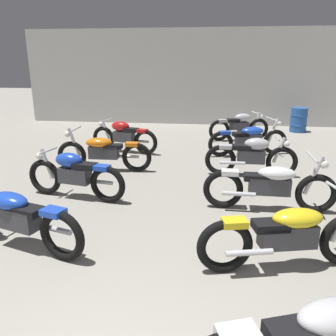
# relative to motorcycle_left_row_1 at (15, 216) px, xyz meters

# --- Properties ---
(back_wall) EXTENTS (13.33, 0.24, 3.60)m
(back_wall) POSITION_rel_motorcycle_left_row_1_xyz_m (1.76, 9.92, 1.35)
(back_wall) COLOR #B2B2AD
(back_wall) RESTS_ON ground
(motorcycle_left_row_1) EXTENTS (2.11, 0.88, 0.97)m
(motorcycle_left_row_1) POSITION_rel_motorcycle_left_row_1_xyz_m (0.00, 0.00, 0.00)
(motorcycle_left_row_1) COLOR black
(motorcycle_left_row_1) RESTS_ON ground
(motorcycle_left_row_2) EXTENTS (1.96, 0.57, 0.88)m
(motorcycle_left_row_2) POSITION_rel_motorcycle_left_row_1_xyz_m (0.10, 1.77, 0.01)
(motorcycle_left_row_2) COLOR black
(motorcycle_left_row_2) RESTS_ON ground
(motorcycle_left_row_3) EXTENTS (2.17, 0.68, 0.97)m
(motorcycle_left_row_3) POSITION_rel_motorcycle_left_row_1_xyz_m (0.11, 3.43, 0.00)
(motorcycle_left_row_3) COLOR black
(motorcycle_left_row_3) RESTS_ON ground
(motorcycle_left_row_4) EXTENTS (1.94, 0.66, 0.88)m
(motorcycle_left_row_4) POSITION_rel_motorcycle_left_row_1_xyz_m (0.14, 5.13, 0.01)
(motorcycle_left_row_4) COLOR black
(motorcycle_left_row_4) RESTS_ON ground
(motorcycle_right_row_1) EXTENTS (2.14, 0.82, 0.97)m
(motorcycle_right_row_1) POSITION_rel_motorcycle_left_row_1_xyz_m (3.46, -0.05, 0.00)
(motorcycle_right_row_1) COLOR black
(motorcycle_right_row_1) RESTS_ON ground
(motorcycle_right_row_2) EXTENTS (2.17, 0.68, 0.97)m
(motorcycle_right_row_2) POSITION_rel_motorcycle_left_row_1_xyz_m (3.50, 1.65, 0.00)
(motorcycle_right_row_2) COLOR black
(motorcycle_right_row_2) RESTS_ON ground
(motorcycle_right_row_3) EXTENTS (1.97, 0.48, 0.88)m
(motorcycle_right_row_3) POSITION_rel_motorcycle_left_row_1_xyz_m (3.38, 3.47, 0.01)
(motorcycle_right_row_3) COLOR black
(motorcycle_right_row_3) RESTS_ON ground
(motorcycle_right_row_4) EXTENTS (2.11, 0.88, 0.97)m
(motorcycle_right_row_4) POSITION_rel_motorcycle_left_row_1_xyz_m (3.49, 5.22, 0.00)
(motorcycle_right_row_4) COLOR black
(motorcycle_right_row_4) RESTS_ON ground
(motorcycle_right_row_5) EXTENTS (1.91, 0.75, 0.88)m
(motorcycle_right_row_5) POSITION_rel_motorcycle_left_row_1_xyz_m (3.38, 7.07, 0.01)
(motorcycle_right_row_5) COLOR black
(motorcycle_right_row_5) RESTS_ON ground
(oil_drum) EXTENTS (0.59, 0.59, 0.85)m
(oil_drum) POSITION_rel_motorcycle_left_row_1_xyz_m (5.54, 8.73, -0.03)
(oil_drum) COLOR #23519E
(oil_drum) RESTS_ON ground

